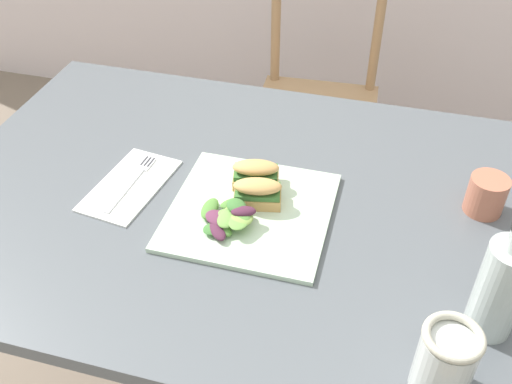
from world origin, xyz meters
name	(u,v)px	position (x,y,z in m)	size (l,w,h in m)	color
dining_table	(253,244)	(0.12, 0.17, 0.61)	(1.26, 0.85, 0.74)	#51565B
chair_wooden_far	(317,104)	(0.10, 1.03, 0.45)	(0.42, 0.42, 0.87)	tan
plate_lunch	(250,211)	(0.13, 0.12, 0.74)	(0.30, 0.30, 0.01)	beige
sandwich_half_front	(257,192)	(0.14, 0.14, 0.78)	(0.10, 0.07, 0.06)	tan
sandwich_half_back	(256,173)	(0.12, 0.20, 0.78)	(0.10, 0.07, 0.06)	tan
salad_mixed_greens	(230,216)	(0.10, 0.08, 0.77)	(0.11, 0.14, 0.04)	#518438
napkin_folded	(130,185)	(-0.13, 0.14, 0.74)	(0.12, 0.22, 0.00)	white
fork_on_napkin	(134,179)	(-0.13, 0.16, 0.75)	(0.03, 0.19, 0.00)	silver
bottle_cold_brew	(499,292)	(0.55, -0.03, 0.82)	(0.07, 0.07, 0.22)	#472819
mason_jar_iced_tea	(444,364)	(0.48, -0.16, 0.79)	(0.08, 0.08, 0.12)	gold
cup_extra_side	(486,195)	(0.55, 0.25, 0.78)	(0.07, 0.07, 0.08)	#B2664C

